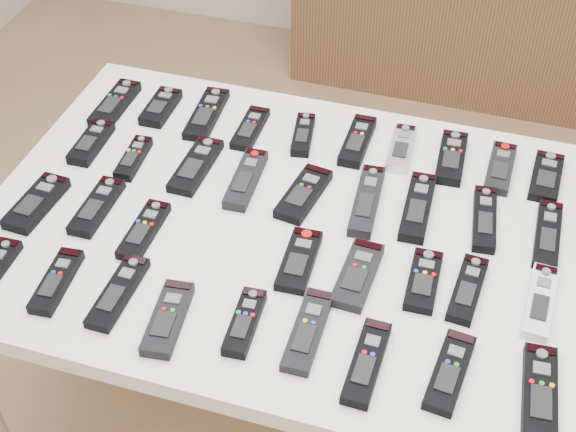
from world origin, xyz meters
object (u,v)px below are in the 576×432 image
(remote_14, at_px, (304,194))
(remote_25, at_px, (468,289))
(remote_11, at_px, (133,158))
(remote_10, at_px, (91,143))
(remote_5, at_px, (357,141))
(remote_21, at_px, (144,230))
(remote_12, at_px, (196,166))
(remote_26, at_px, (540,302))
(remote_22, at_px, (299,260))
(remote_9, at_px, (546,177))
(remote_34, at_px, (450,372))
(remote_4, at_px, (303,135))
(remote_32, at_px, (308,331))
(remote_28, at_px, (57,281))
(remote_6, at_px, (401,149))
(remote_30, at_px, (168,318))
(remote_35, at_px, (540,393))
(remote_23, at_px, (358,275))
(remote_13, at_px, (246,179))
(remote_24, at_px, (423,281))
(sideboard, at_px, (477,8))
(remote_17, at_px, (485,219))
(remote_18, at_px, (548,235))
(remote_7, at_px, (451,158))
(remote_29, at_px, (118,292))
(remote_20, at_px, (97,206))
(remote_8, at_px, (500,168))
(remote_1, at_px, (161,107))
(remote_2, at_px, (207,114))
(remote_31, at_px, (245,322))
(remote_33, at_px, (367,363))
(remote_19, at_px, (36,203))
(remote_0, at_px, (115,104))
(remote_3, at_px, (250,128))
(table, at_px, (288,243))

(remote_14, relative_size, remote_25, 1.03)
(remote_11, bearing_deg, remote_10, 165.26)
(remote_5, bearing_deg, remote_21, -129.81)
(remote_12, bearing_deg, remote_26, -12.30)
(remote_22, xyz_separation_m, remote_25, (0.32, 0.02, 0.00))
(remote_9, relative_size, remote_12, 0.85)
(remote_34, bearing_deg, remote_21, 171.73)
(remote_4, distance_m, remote_32, 0.57)
(remote_28, bearing_deg, remote_10, 103.58)
(remote_6, bearing_deg, remote_11, -162.47)
(remote_30, xyz_separation_m, remote_35, (0.65, 0.03, -0.00))
(remote_4, xyz_separation_m, remote_9, (0.54, 0.01, -0.00))
(remote_23, height_order, remote_30, remote_30)
(remote_13, height_order, remote_14, remote_13)
(remote_22, distance_m, remote_24, 0.24)
(sideboard, bearing_deg, remote_35, -81.31)
(remote_12, distance_m, remote_14, 0.25)
(remote_22, relative_size, remote_30, 0.97)
(remote_17, distance_m, remote_34, 0.40)
(remote_18, xyz_separation_m, remote_35, (0.01, -0.39, 0.00))
(remote_6, xyz_separation_m, remote_7, (0.11, 0.00, -0.00))
(remote_28, distance_m, remote_30, 0.24)
(remote_18, bearing_deg, remote_29, -152.24)
(remote_4, bearing_deg, remote_7, -6.91)
(remote_30, distance_m, remote_32, 0.25)
(remote_11, bearing_deg, remote_20, -95.30)
(remote_5, relative_size, remote_28, 1.10)
(remote_35, bearing_deg, remote_11, 154.40)
(remote_30, xyz_separation_m, remote_34, (0.50, 0.03, -0.00))
(remote_8, xyz_separation_m, remote_12, (-0.64, -0.19, 0.00))
(remote_1, height_order, remote_6, same)
(remote_10, xyz_separation_m, remote_35, (1.02, -0.39, -0.00))
(remote_17, bearing_deg, remote_2, 159.78)
(remote_9, distance_m, remote_31, 0.75)
(remote_2, xyz_separation_m, remote_23, (0.46, -0.40, 0.00))
(remote_6, distance_m, remote_33, 0.60)
(remote_19, xyz_separation_m, remote_34, (0.88, -0.17, -0.00))
(remote_10, xyz_separation_m, remote_29, (0.26, -0.39, -0.00))
(sideboard, height_order, remote_12, remote_12)
(remote_0, bearing_deg, remote_7, 2.25)
(remote_3, xyz_separation_m, remote_31, (0.18, -0.55, 0.00))
(remote_26, height_order, remote_35, remote_35)
(sideboard, distance_m, remote_0, 1.78)
(remote_23, xyz_separation_m, remote_26, (0.34, 0.03, -0.00))
(remote_14, bearing_deg, remote_2, 153.87)
(remote_2, relative_size, remote_17, 1.07)
(remote_28, bearing_deg, table, 33.47)
(remote_13, bearing_deg, remote_5, 42.65)
(remote_14, bearing_deg, remote_33, -51.21)
(remote_5, distance_m, remote_32, 0.56)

